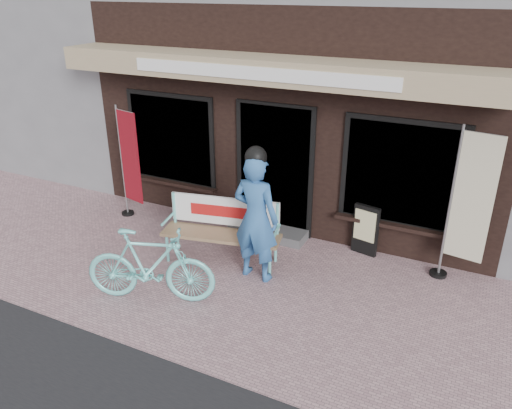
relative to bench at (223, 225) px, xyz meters
The scene contains 9 objects.
ground 1.01m from the bench, 68.46° to the right, with size 70.00×70.00×0.00m, color #AC838A.
storefront 4.85m from the bench, 85.82° to the left, with size 7.00×6.77×6.00m.
neighbor_left_near 9.82m from the bench, 150.03° to the left, with size 10.00×7.00×6.40m, color slate.
bench is the anchor object (origin of this frame).
person 0.81m from the bench, 19.86° to the right, with size 0.70×0.48×1.96m.
bicycle 1.40m from the bench, 103.17° to the right, with size 0.49×1.72×1.03m, color #70DBD8.
nobori_red 2.29m from the bench, 165.14° to the left, with size 0.60×0.27×2.02m.
nobori_cream 3.44m from the bench, 15.24° to the left, with size 0.67×0.28×2.24m.
menu_stand 2.19m from the bench, 29.77° to the left, with size 0.41×0.17×0.81m.
Camera 1 is at (3.06, -5.03, 3.89)m, focal length 35.00 mm.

